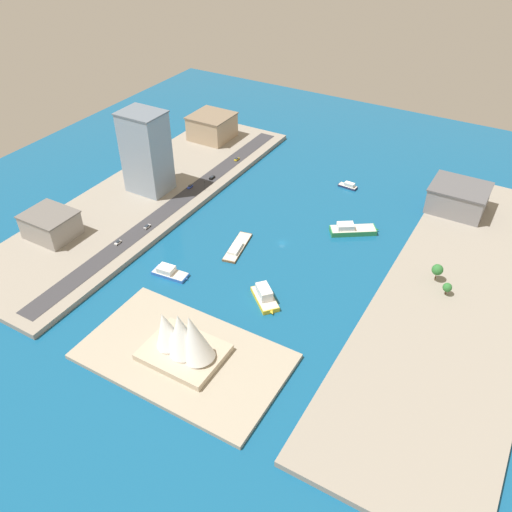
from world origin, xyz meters
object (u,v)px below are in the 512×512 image
at_px(barge_flat_brown, 237,247).
at_px(warehouse_low_gray, 458,198).
at_px(catamaran_blue, 169,272).
at_px(sedan_silver, 147,227).
at_px(taxi_yellow_cab, 237,159).
at_px(carpark_squat_concrete, 51,225).
at_px(ferry_yellow_fast, 265,296).
at_px(traffic_light_waterfront, 205,184).
at_px(apartment_midrise_tan, 212,127).
at_px(tower_tall_glass, 146,152).
at_px(suv_black, 212,177).
at_px(patrol_launch_navy, 348,186).
at_px(ferry_green_doubledeck, 352,230).
at_px(opera_landmark, 183,338).
at_px(van_white, 118,242).
at_px(hatchback_blue, 190,186).

relative_size(barge_flat_brown, warehouse_low_gray, 0.89).
distance_m(barge_flat_brown, catamaran_blue, 40.62).
bearing_deg(sedan_silver, taxi_yellow_cab, -90.03).
distance_m(carpark_squat_concrete, taxi_yellow_cab, 133.81).
relative_size(ferry_yellow_fast, traffic_light_waterfront, 3.01).
distance_m(catamaran_blue, warehouse_low_gray, 172.91).
bearing_deg(taxi_yellow_cab, ferry_yellow_fast, 127.10).
distance_m(taxi_yellow_cab, traffic_light_waterfront, 45.44).
xyz_separation_m(warehouse_low_gray, taxi_yellow_cab, (145.44, 11.34, -6.88)).
bearing_deg(catamaran_blue, taxi_yellow_cab, -74.29).
bearing_deg(carpark_squat_concrete, apartment_midrise_tan, -92.13).
bearing_deg(tower_tall_glass, apartment_midrise_tan, -84.07).
distance_m(apartment_midrise_tan, suv_black, 62.99).
height_order(patrol_launch_navy, ferry_green_doubledeck, ferry_green_doubledeck).
relative_size(tower_tall_glass, traffic_light_waterfront, 7.74).
bearing_deg(suv_black, warehouse_low_gray, -164.05).
height_order(ferry_green_doubledeck, sedan_silver, ferry_green_doubledeck).
height_order(catamaran_blue, apartment_midrise_tan, apartment_midrise_tan).
bearing_deg(carpark_squat_concrete, tower_tall_glass, -101.83).
xyz_separation_m(apartment_midrise_tan, sedan_silver, (-34.63, 117.74, -8.01)).
xyz_separation_m(ferry_green_doubledeck, suv_black, (100.32, -8.30, 1.69)).
bearing_deg(opera_landmark, catamaran_blue, -45.82).
relative_size(catamaran_blue, van_white, 4.63).
distance_m(ferry_green_doubledeck, tower_tall_glass, 130.76).
height_order(warehouse_low_gray, opera_landmark, opera_landmark).
bearing_deg(taxi_yellow_cab, catamaran_blue, 105.71).
relative_size(warehouse_low_gray, traffic_light_waterfront, 4.99).
xyz_separation_m(ferry_yellow_fast, warehouse_low_gray, (-59.91, -124.42, 7.99)).
distance_m(suv_black, van_white, 85.64).
height_order(barge_flat_brown, ferry_yellow_fast, ferry_yellow_fast).
xyz_separation_m(taxi_yellow_cab, van_white, (3.86, 115.85, -0.03)).
distance_m(patrol_launch_navy, traffic_light_waterfront, 91.80).
bearing_deg(catamaran_blue, opera_landmark, 134.18).
bearing_deg(warehouse_low_gray, sedan_silver, 36.40).
bearing_deg(barge_flat_brown, traffic_light_waterfront, -39.40).
xyz_separation_m(patrol_launch_navy, hatchback_blue, (84.72, 55.16, 2.44)).
distance_m(ferry_yellow_fast, ferry_green_doubledeck, 75.92).
xyz_separation_m(suv_black, sedan_silver, (-0.12, 65.66, -0.02)).
xyz_separation_m(ferry_green_doubledeck, van_white, (104.01, 77.26, 1.65)).
distance_m(ferry_yellow_fast, tower_tall_glass, 126.10).
distance_m(ferry_green_doubledeck, opera_landmark, 126.45).
height_order(carpark_squat_concrete, taxi_yellow_cab, carpark_squat_concrete).
distance_m(tower_tall_glass, sedan_silver, 50.39).
bearing_deg(opera_landmark, taxi_yellow_cab, -65.39).
relative_size(warehouse_low_gray, hatchback_blue, 7.38).
height_order(tower_tall_glass, hatchback_blue, tower_tall_glass).
bearing_deg(warehouse_low_gray, patrol_launch_navy, 2.70).
distance_m(suv_black, traffic_light_waterfront, 15.89).
bearing_deg(tower_tall_glass, warehouse_low_gray, -157.33).
bearing_deg(ferry_yellow_fast, hatchback_blue, -35.94).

